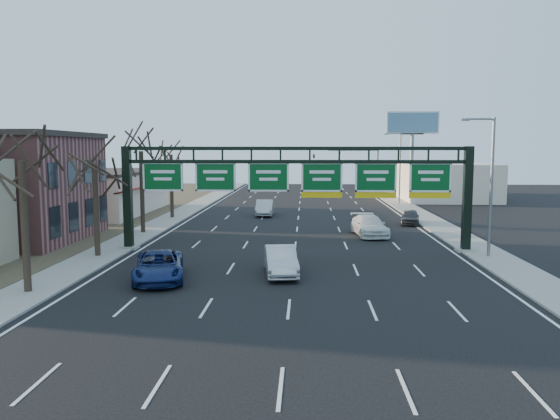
{
  "coord_description": "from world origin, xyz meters",
  "views": [
    {
      "loc": [
        0.7,
        -29.4,
        7.03
      ],
      "look_at": [
        -0.88,
        4.58,
        3.2
      ],
      "focal_mm": 35.0,
      "sensor_mm": 36.0,
      "label": 1
    }
  ],
  "objects_px": {
    "car_blue_suv": "(159,266)",
    "car_white_wagon": "(369,226)",
    "sign_gantry": "(297,184)",
    "car_silver_sedan": "(281,261)"
  },
  "relations": [
    {
      "from": "car_blue_suv",
      "to": "car_silver_sedan",
      "type": "distance_m",
      "value": 6.67
    },
    {
      "from": "sign_gantry",
      "to": "car_silver_sedan",
      "type": "distance_m",
      "value": 8.42
    },
    {
      "from": "car_silver_sedan",
      "to": "car_white_wagon",
      "type": "bearing_deg",
      "value": 57.95
    },
    {
      "from": "car_blue_suv",
      "to": "car_silver_sedan",
      "type": "bearing_deg",
      "value": 1.13
    },
    {
      "from": "car_silver_sedan",
      "to": "car_white_wagon",
      "type": "relative_size",
      "value": 0.85
    },
    {
      "from": "car_white_wagon",
      "to": "car_blue_suv",
      "type": "bearing_deg",
      "value": -136.8
    },
    {
      "from": "sign_gantry",
      "to": "car_white_wagon",
      "type": "xyz_separation_m",
      "value": [
        5.75,
        6.67,
        -3.81
      ]
    },
    {
      "from": "sign_gantry",
      "to": "car_blue_suv",
      "type": "bearing_deg",
      "value": -128.86
    },
    {
      "from": "car_blue_suv",
      "to": "car_white_wagon",
      "type": "bearing_deg",
      "value": 37.59
    },
    {
      "from": "car_blue_suv",
      "to": "car_white_wagon",
      "type": "relative_size",
      "value": 0.99
    }
  ]
}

